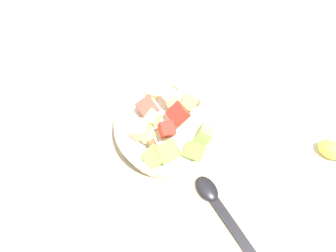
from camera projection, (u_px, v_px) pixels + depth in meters
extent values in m
plane|color=silver|center=(168.00, 135.00, 0.76)|extent=(2.40, 2.40, 0.00)
cube|color=tan|center=(168.00, 135.00, 0.76)|extent=(0.46, 0.31, 0.01)
cylinder|color=white|center=(168.00, 129.00, 0.73)|extent=(0.20, 0.20, 0.05)
torus|color=white|center=(168.00, 124.00, 0.71)|extent=(0.22, 0.22, 0.02)
cube|color=#8CB74C|center=(194.00, 152.00, 0.67)|extent=(0.04, 0.04, 0.04)
cube|color=#E5D684|center=(142.00, 129.00, 0.67)|extent=(0.05, 0.05, 0.04)
sphere|color=brown|center=(197.00, 102.00, 0.72)|extent=(0.03, 0.02, 0.02)
cube|color=beige|center=(153.00, 117.00, 0.68)|extent=(0.03, 0.03, 0.03)
cube|color=#8CB74C|center=(168.00, 151.00, 0.66)|extent=(0.05, 0.05, 0.04)
cube|color=#A3CC6B|center=(204.00, 134.00, 0.68)|extent=(0.04, 0.04, 0.05)
cube|color=beige|center=(148.00, 137.00, 0.67)|extent=(0.03, 0.03, 0.03)
cube|color=#8CB74C|center=(189.00, 103.00, 0.71)|extent=(0.04, 0.03, 0.04)
cube|color=#8CB74C|center=(155.00, 157.00, 0.67)|extent=(0.05, 0.05, 0.04)
cube|color=#E5D684|center=(154.00, 91.00, 0.73)|extent=(0.04, 0.04, 0.03)
cube|color=#BC3828|center=(146.00, 109.00, 0.70)|extent=(0.05, 0.05, 0.04)
cube|color=red|center=(178.00, 114.00, 0.68)|extent=(0.05, 0.05, 0.05)
cube|color=beige|center=(170.00, 96.00, 0.70)|extent=(0.04, 0.04, 0.03)
sphere|color=brown|center=(152.00, 144.00, 0.67)|extent=(0.03, 0.02, 0.03)
cube|color=red|center=(167.00, 129.00, 0.66)|extent=(0.04, 0.04, 0.03)
sphere|color=brown|center=(172.00, 90.00, 0.72)|extent=(0.03, 0.03, 0.03)
ellipsoid|color=black|center=(207.00, 189.00, 0.69)|extent=(0.07, 0.06, 0.01)
cube|color=black|center=(237.00, 233.00, 0.66)|extent=(0.15, 0.09, 0.01)
ellipsoid|color=yellow|center=(331.00, 150.00, 0.72)|extent=(0.06, 0.04, 0.04)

